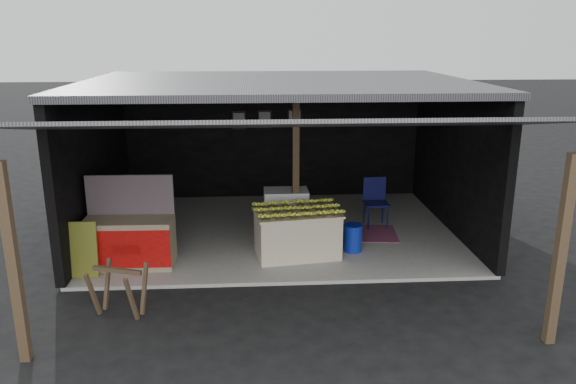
{
  "coord_description": "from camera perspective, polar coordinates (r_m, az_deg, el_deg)",
  "views": [
    {
      "loc": [
        -0.48,
        -8.15,
        3.86
      ],
      "look_at": [
        0.13,
        1.57,
        1.1
      ],
      "focal_mm": 35.0,
      "sensor_mm": 36.0,
      "label": 1
    }
  ],
  "objects": [
    {
      "name": "plastic_chair",
      "position": [
        11.53,
        8.86,
        -0.56
      ],
      "size": [
        0.48,
        0.48,
        0.99
      ],
      "rotation": [
        0.0,
        0.0,
        0.02
      ],
      "color": "#0B0C3E",
      "rests_on": "concrete_slab"
    },
    {
      "name": "green_signboard",
      "position": [
        9.62,
        -20.57,
        -5.53
      ],
      "size": [
        0.61,
        0.15,
        0.92
      ],
      "primitive_type": "cube",
      "rotation": [
        -0.12,
        0.0,
        0.0
      ],
      "color": "black",
      "rests_on": "concrete_slab"
    },
    {
      "name": "sawhorse",
      "position": [
        8.3,
        -16.84,
        -9.11
      ],
      "size": [
        0.81,
        0.8,
        0.72
      ],
      "rotation": [
        0.0,
        0.0,
        -0.32
      ],
      "color": "#4F3B27",
      "rests_on": "ground"
    },
    {
      "name": "picture_frames",
      "position": [
        13.19,
        -2.24,
        7.4
      ],
      "size": [
        1.62,
        0.04,
        0.46
      ],
      "color": "black",
      "rests_on": "shophouse"
    },
    {
      "name": "banana_table",
      "position": [
        9.89,
        0.94,
        -4.24
      ],
      "size": [
        1.59,
        1.11,
        0.81
      ],
      "rotation": [
        0.0,
        0.0,
        0.14
      ],
      "color": "silver",
      "rests_on": "concrete_slab"
    },
    {
      "name": "magenta_rug",
      "position": [
        11.17,
        7.1,
        -4.17
      ],
      "size": [
        1.59,
        1.15,
        0.01
      ],
      "primitive_type": "cube",
      "rotation": [
        0.0,
        0.0,
        -0.1
      ],
      "color": "maroon",
      "rests_on": "concrete_slab"
    },
    {
      "name": "concrete_slab",
      "position": [
        11.33,
        -0.98,
        -3.94
      ],
      "size": [
        7.0,
        5.0,
        0.06
      ],
      "primitive_type": "cube",
      "color": "gray",
      "rests_on": "ground"
    },
    {
      "name": "water_barrel",
      "position": [
        10.2,
        6.62,
        -4.74
      ],
      "size": [
        0.32,
        0.32,
        0.47
      ],
      "primitive_type": "cylinder",
      "color": "#0E239C",
      "rests_on": "concrete_slab"
    },
    {
      "name": "banana_pile",
      "position": [
        9.74,
        0.96,
        -1.57
      ],
      "size": [
        1.46,
        1.0,
        0.16
      ],
      "primitive_type": null,
      "rotation": [
        0.0,
        0.0,
        0.14
      ],
      "color": "yellow",
      "rests_on": "banana_table"
    },
    {
      "name": "shophouse",
      "position": [
        11.12,
        -1.1,
        6.71
      ],
      "size": [
        7.4,
        7.29,
        3.02
      ],
      "color": "black",
      "rests_on": "ground"
    },
    {
      "name": "neighbor_stall",
      "position": [
        9.83,
        -15.8,
        -4.68
      ],
      "size": [
        1.48,
        0.69,
        1.51
      ],
      "rotation": [
        0.0,
        0.0,
        -0.02
      ],
      "color": "#998466",
      "rests_on": "concrete_slab"
    },
    {
      "name": "white_crate",
      "position": [
        10.79,
        -0.19,
        -2.18
      ],
      "size": [
        0.84,
        0.58,
        0.93
      ],
      "rotation": [
        0.0,
        0.0,
        0.01
      ],
      "color": "white",
      "rests_on": "concrete_slab"
    },
    {
      "name": "ground",
      "position": [
        9.03,
        -0.22,
        -9.47
      ],
      "size": [
        80.0,
        80.0,
        0.0
      ],
      "primitive_type": "plane",
      "color": "black",
      "rests_on": "ground"
    }
  ]
}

